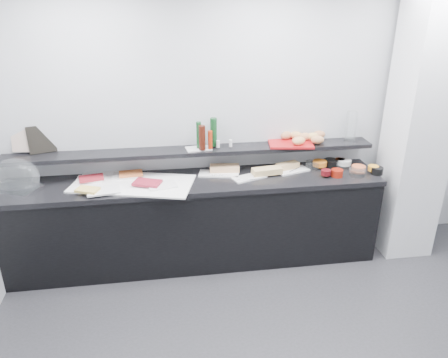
{
  "coord_description": "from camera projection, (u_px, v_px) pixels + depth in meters",
  "views": [
    {
      "loc": [
        -0.98,
        -2.13,
        2.59
      ],
      "look_at": [
        -0.45,
        1.45,
        1.0
      ],
      "focal_mm": 35.0,
      "sensor_mm": 36.0,
      "label": 1
    }
  ],
  "objects": [
    {
      "name": "back_wall",
      "position": [
        260.0,
        123.0,
        4.37
      ],
      "size": [
        5.0,
        0.02,
        2.7
      ],
      "primitive_type": "cube",
      "color": "#B0B3B7",
      "rests_on": "ground"
    },
    {
      "name": "column",
      "position": [
        419.0,
        126.0,
        4.25
      ],
      "size": [
        0.5,
        0.5,
        2.7
      ],
      "primitive_type": "cube",
      "color": "silver",
      "rests_on": "ground"
    },
    {
      "name": "buffet_cabinet",
      "position": [
        196.0,
        223.0,
        4.38
      ],
      "size": [
        3.6,
        0.6,
        0.85
      ],
      "primitive_type": "cube",
      "color": "black",
      "rests_on": "ground"
    },
    {
      "name": "counter_top",
      "position": [
        195.0,
        182.0,
        4.2
      ],
      "size": [
        3.62,
        0.62,
        0.05
      ],
      "primitive_type": "cube",
      "color": "black",
      "rests_on": "buffet_cabinet"
    },
    {
      "name": "wall_shelf",
      "position": [
        192.0,
        151.0,
        4.25
      ],
      "size": [
        3.6,
        0.25,
        0.04
      ],
      "primitive_type": "cube",
      "color": "black",
      "rests_on": "back_wall"
    },
    {
      "name": "cloche_base",
      "position": [
        16.0,
        190.0,
        3.93
      ],
      "size": [
        0.48,
        0.41,
        0.04
      ],
      "primitive_type": "cube",
      "rotation": [
        0.0,
        0.0,
        -0.42
      ],
      "color": "silver",
      "rests_on": "counter_top"
    },
    {
      "name": "cloche_dome",
      "position": [
        16.0,
        177.0,
        3.94
      ],
      "size": [
        0.44,
        0.32,
        0.34
      ],
      "primitive_type": "ellipsoid",
      "rotation": [
        0.0,
        0.0,
        -0.1
      ],
      "color": "white",
      "rests_on": "cloche_base"
    },
    {
      "name": "linen_runner",
      "position": [
        133.0,
        184.0,
        4.08
      ],
      "size": [
        1.21,
        0.8,
        0.01
      ],
      "primitive_type": "cube",
      "rotation": [
        0.0,
        0.0,
        -0.27
      ],
      "color": "white",
      "rests_on": "counter_top"
    },
    {
      "name": "platter_meat_a",
      "position": [
        91.0,
        179.0,
        4.15
      ],
      "size": [
        0.27,
        0.19,
        0.01
      ],
      "primitive_type": "cube",
      "rotation": [
        0.0,
        0.0,
        -0.05
      ],
      "color": "white",
      "rests_on": "linen_runner"
    },
    {
      "name": "food_meat_a",
      "position": [
        91.0,
        178.0,
        4.12
      ],
      "size": [
        0.25,
        0.18,
        0.02
      ],
      "primitive_type": "cube",
      "rotation": [
        0.0,
        0.0,
        0.18
      ],
      "color": "maroon",
      "rests_on": "platter_meat_a"
    },
    {
      "name": "platter_salmon",
      "position": [
        126.0,
        176.0,
        4.22
      ],
      "size": [
        0.27,
        0.19,
        0.01
      ],
      "primitive_type": "cube",
      "rotation": [
        0.0,
        0.0,
        -0.07
      ],
      "color": "silver",
      "rests_on": "linen_runner"
    },
    {
      "name": "food_salmon",
      "position": [
        131.0,
        174.0,
        4.22
      ],
      "size": [
        0.23,
        0.16,
        0.02
      ],
      "primitive_type": "cube",
      "rotation": [
        0.0,
        0.0,
        0.09
      ],
      "color": "#D0622A",
      "rests_on": "platter_salmon"
    },
    {
      "name": "platter_cheese",
      "position": [
        104.0,
        191.0,
        3.91
      ],
      "size": [
        0.31,
        0.23,
        0.01
      ],
      "primitive_type": "cube",
      "rotation": [
        0.0,
        0.0,
        0.15
      ],
      "color": "white",
      "rests_on": "linen_runner"
    },
    {
      "name": "food_cheese",
      "position": [
        87.0,
        190.0,
        3.88
      ],
      "size": [
        0.23,
        0.19,
        0.02
      ],
      "primitive_type": "cube",
      "rotation": [
        0.0,
        0.0,
        -0.39
      ],
      "color": "#ECC85B",
      "rests_on": "platter_cheese"
    },
    {
      "name": "platter_meat_b",
      "position": [
        162.0,
        185.0,
        4.01
      ],
      "size": [
        0.29,
        0.22,
        0.01
      ],
      "primitive_type": "cube",
      "rotation": [
        0.0,
        0.0,
        0.21
      ],
      "color": "white",
      "rests_on": "linen_runner"
    },
    {
      "name": "food_meat_b",
      "position": [
        147.0,
        183.0,
        4.02
      ],
      "size": [
        0.29,
        0.24,
        0.02
      ],
      "primitive_type": "cube",
      "rotation": [
        0.0,
        0.0,
        -0.37
      ],
      "color": "maroon",
      "rests_on": "platter_meat_b"
    },
    {
      "name": "sandwich_plate_left",
      "position": [
        219.0,
        174.0,
        4.3
      ],
      "size": [
        0.42,
        0.25,
        0.01
      ],
      "primitive_type": "cube",
      "rotation": [
        0.0,
        0.0,
        -0.22
      ],
      "color": "white",
      "rests_on": "counter_top"
    },
    {
      "name": "sandwich_food_left",
      "position": [
        225.0,
        168.0,
        4.34
      ],
      "size": [
        0.3,
        0.14,
        0.06
      ],
      "primitive_type": "cube",
      "rotation": [
        0.0,
        0.0,
        -0.11
      ],
      "color": "#E1AA76",
      "rests_on": "sandwich_plate_left"
    },
    {
      "name": "tongs_left",
      "position": [
        219.0,
        175.0,
        4.24
      ],
      "size": [
        0.16,
        0.02,
        0.01
      ],
      "primitive_type": "cylinder",
      "rotation": [
        0.0,
        1.57,
        -0.09
      ],
      "color": "#ACADB3",
      "rests_on": "sandwich_plate_left"
    },
    {
      "name": "sandwich_plate_mid",
      "position": [
        249.0,
        177.0,
        4.22
      ],
      "size": [
        0.36,
        0.25,
        0.01
      ],
      "primitive_type": "cube",
      "rotation": [
        0.0,
        0.0,
        0.36
      ],
      "color": "white",
      "rests_on": "counter_top"
    },
    {
      "name": "sandwich_food_mid",
      "position": [
        267.0,
        171.0,
        4.27
      ],
      "size": [
        0.3,
        0.15,
        0.06
      ],
      "primitive_type": "cube",
      "rotation": [
        0.0,
        0.0,
        0.13
      ],
      "color": "tan",
      "rests_on": "sandwich_plate_mid"
    },
    {
      "name": "tongs_mid",
      "position": [
        246.0,
        179.0,
        4.14
      ],
      "size": [
        0.16,
        0.02,
        0.01
      ],
      "primitive_type": "cylinder",
      "rotation": [
        0.0,
        1.57,
        0.07
      ],
      "color": "#B5B8BC",
      "rests_on": "sandwich_plate_mid"
    },
    {
      "name": "sandwich_plate_right",
      "position": [
        293.0,
        171.0,
        4.38
      ],
      "size": [
        0.36,
        0.24,
        0.01
      ],
      "primitive_type": "cube",
      "rotation": [
        0.0,
        0.0,
        0.31
      ],
      "color": "white",
      "rests_on": "counter_top"
    },
    {
      "name": "sandwich_food_right",
      "position": [
        288.0,
        166.0,
        4.4
      ],
      "size": [
        0.25,
        0.16,
        0.06
      ],
      "primitive_type": "cube",
      "rotation": [
        0.0,
        0.0,
        0.33
      ],
      "color": "tan",
      "rests_on": "sandwich_plate_right"
    },
    {
      "name": "tongs_right",
      "position": [
        294.0,
        170.0,
        4.37
      ],
      "size": [
        0.13,
        0.1,
        0.01
      ],
      "primitive_type": "cylinder",
      "rotation": [
        0.0,
        1.57,
        0.64
      ],
      "color": "#B3B6BA",
      "rests_on": "sandwich_plate_right"
    },
    {
      "name": "bowl_glass_fruit",
      "position": [
        312.0,
        165.0,
        4.44
      ],
      "size": [
        0.18,
        0.18,
        0.07
      ],
      "primitive_type": "cylinder",
      "rotation": [
        0.0,
        0.0,
        0.25
      ],
      "color": "silver",
      "rests_on": "counter_top"
    },
    {
      "name": "fill_glass_fruit",
      "position": [
        320.0,
        163.0,
        4.45
      ],
      "size": [
        0.16,
        0.16,
        0.05
      ],
      "primitive_type": "cylinder",
      "rotation": [
        0.0,
        0.0,
        -0.17
      ],
      "color": "orange",
      "rests_on": "bowl_glass_fruit"
    },
    {
      "name": "bowl_black_jam",
      "position": [
        331.0,
        163.0,
        4.49
      ],
      "size": [
        0.2,
        0.2,
        0.07
      ],
      "primitive_type": "cylinder",
      "rotation": [
        0.0,
        0.0,
        -0.43
      ],
      "color": "black",
      "rests_on": "counter_top"
    },
    {
      "name": "fill_black_jam",
      "position": [
        340.0,
        161.0,
        4.5
      ],
      "size": [
        0.13,
        0.13,
        0.05
      ],
      "primitive_type": "cylinder",
      "rotation": [
        0.0,
        0.0,
        -0.33
      ],
      "color": "#57210C",
      "rests_on": "bowl_black_jam"
    },
    {
      "name": "bowl_glass_cream",
      "position": [
        343.0,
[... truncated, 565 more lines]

